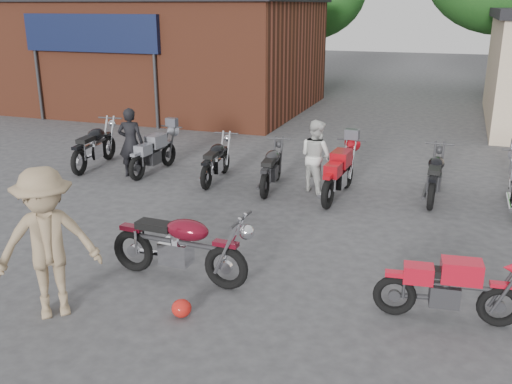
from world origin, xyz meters
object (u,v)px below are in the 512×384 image
(vintage_motorcycle, at_px, (180,241))
(row_bike_3, at_px, (272,165))
(sportbike, at_px, (451,285))
(helmet, at_px, (182,308))
(person_light, at_px, (316,156))
(row_bike_0, at_px, (94,143))
(row_bike_4, at_px, (339,170))
(person_dark, at_px, (131,143))
(row_bike_5, at_px, (435,173))
(row_bike_1, at_px, (154,151))
(row_bike_2, at_px, (216,158))
(person_tan, at_px, (48,244))

(vintage_motorcycle, height_order, row_bike_3, vintage_motorcycle)
(sportbike, distance_m, helmet, 3.46)
(person_light, bearing_deg, row_bike_0, 31.43)
(sportbike, height_order, row_bike_4, row_bike_4)
(row_bike_4, bearing_deg, person_dark, 94.97)
(person_light, xyz_separation_m, row_bike_5, (2.46, 0.31, -0.23))
(row_bike_0, height_order, row_bike_1, row_bike_0)
(row_bike_2, relative_size, row_bike_5, 0.95)
(person_dark, xyz_separation_m, row_bike_1, (0.34, 0.44, -0.27))
(row_bike_2, bearing_deg, person_tan, 178.20)
(sportbike, relative_size, row_bike_3, 0.96)
(row_bike_1, bearing_deg, sportbike, -120.93)
(person_tan, bearing_deg, helmet, -24.70)
(vintage_motorcycle, height_order, row_bike_0, vintage_motorcycle)
(row_bike_3, height_order, row_bike_4, row_bike_4)
(person_light, height_order, row_bike_5, person_light)
(row_bike_0, bearing_deg, row_bike_1, -95.25)
(sportbike, xyz_separation_m, person_dark, (-7.26, 4.36, 0.30))
(row_bike_0, height_order, row_bike_5, row_bike_0)
(person_tan, height_order, row_bike_3, person_tan)
(person_light, xyz_separation_m, row_bike_0, (-5.66, 0.08, -0.18))
(row_bike_0, bearing_deg, row_bike_5, -94.93)
(helmet, bearing_deg, row_bike_2, 108.97)
(row_bike_4, bearing_deg, person_light, 69.90)
(row_bike_3, relative_size, row_bike_5, 0.96)
(vintage_motorcycle, distance_m, row_bike_5, 6.08)
(sportbike, xyz_separation_m, row_bike_3, (-3.85, 4.53, 0.02))
(row_bike_2, relative_size, row_bike_3, 1.00)
(row_bike_0, bearing_deg, vintage_motorcycle, -141.88)
(person_tan, xyz_separation_m, row_bike_4, (2.53, 5.96, -0.41))
(person_dark, height_order, row_bike_4, person_dark)
(sportbike, relative_size, row_bike_0, 0.85)
(person_light, relative_size, row_bike_5, 0.81)
(row_bike_0, relative_size, row_bike_3, 1.12)
(row_bike_1, bearing_deg, person_tan, -158.27)
(row_bike_1, xyz_separation_m, row_bike_4, (4.58, -0.38, 0.04))
(row_bike_5, bearing_deg, sportbike, -173.82)
(row_bike_0, bearing_deg, row_bike_3, -99.44)
(row_bike_3, bearing_deg, row_bike_5, -88.62)
(vintage_motorcycle, bearing_deg, row_bike_2, 109.90)
(helmet, distance_m, row_bike_3, 5.63)
(row_bike_1, distance_m, row_bike_4, 4.60)
(helmet, distance_m, row_bike_1, 6.91)
(row_bike_1, xyz_separation_m, row_bike_5, (6.48, 0.19, 0.01))
(vintage_motorcycle, distance_m, row_bike_0, 6.86)
(row_bike_0, relative_size, row_bike_4, 1.02)
(row_bike_5, bearing_deg, person_tan, 146.97)
(person_light, bearing_deg, row_bike_4, -172.02)
(sportbike, distance_m, row_bike_5, 5.01)
(row_bike_4, bearing_deg, row_bike_5, -69.13)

